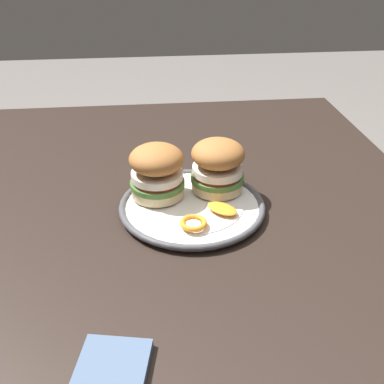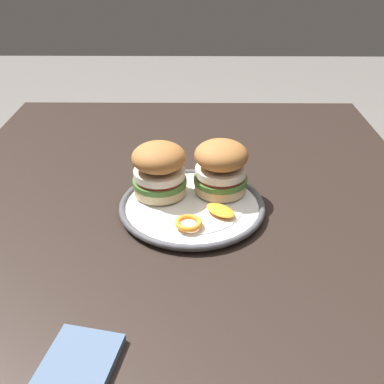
{
  "view_description": "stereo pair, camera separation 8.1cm",
  "coord_description": "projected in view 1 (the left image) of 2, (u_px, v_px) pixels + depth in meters",
  "views": [
    {
      "loc": [
        -0.63,
        0.06,
        1.17
      ],
      "look_at": [
        0.07,
        -0.02,
        0.74
      ],
      "focal_mm": 42.48,
      "sensor_mm": 36.0,
      "label": 1
    },
    {
      "loc": [
        -0.63,
        -0.02,
        1.17
      ],
      "look_at": [
        0.07,
        -0.02,
        0.74
      ],
      "focal_mm": 42.48,
      "sensor_mm": 36.0,
      "label": 2
    }
  ],
  "objects": [
    {
      "name": "sandwich_half_right",
      "position": [
        218.0,
        165.0,
        0.85
      ],
      "size": [
        0.11,
        0.11,
        0.1
      ],
      "color": "beige",
      "rests_on": "dinner_plate"
    },
    {
      "name": "dinner_plate",
      "position": [
        192.0,
        206.0,
        0.84
      ],
      "size": [
        0.27,
        0.27,
        0.02
      ],
      "color": "white",
      "rests_on": "dining_table"
    },
    {
      "name": "sandwich_half_left",
      "position": [
        157.0,
        170.0,
        0.84
      ],
      "size": [
        0.11,
        0.11,
        0.1
      ],
      "color": "beige",
      "rests_on": "dinner_plate"
    },
    {
      "name": "orange_peel_curled",
      "position": [
        194.0,
        224.0,
        0.77
      ],
      "size": [
        0.05,
        0.05,
        0.01
      ],
      "color": "orange",
      "rests_on": "dinner_plate"
    },
    {
      "name": "orange_peel_strip_long",
      "position": [
        222.0,
        208.0,
        0.81
      ],
      "size": [
        0.07,
        0.07,
        0.01
      ],
      "color": "orange",
      "rests_on": "dinner_plate"
    },
    {
      "name": "folded_napkin",
      "position": [
        108.0,
        381.0,
        0.52
      ],
      "size": [
        0.14,
        0.11,
        0.01
      ],
      "primitive_type": "cube",
      "rotation": [
        0.0,
        0.0,
        2.94
      ],
      "color": "slate",
      "rests_on": "dining_table"
    },
    {
      "name": "dining_table",
      "position": [
        187.0,
        273.0,
        0.82
      ],
      "size": [
        1.32,
        0.97,
        0.7
      ],
      "color": "black",
      "rests_on": "ground"
    }
  ]
}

